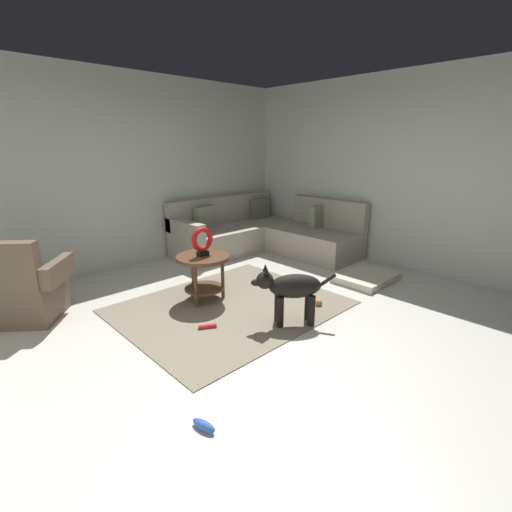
# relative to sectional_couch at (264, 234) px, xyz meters

# --- Properties ---
(ground_plane) EXTENTS (6.00, 6.00, 0.10)m
(ground_plane) POSITION_rel_sectional_couch_xyz_m (-1.99, -2.01, -0.34)
(ground_plane) COLOR silver
(wall_back) EXTENTS (6.00, 0.12, 2.70)m
(wall_back) POSITION_rel_sectional_couch_xyz_m (-1.99, 0.93, 1.06)
(wall_back) COLOR silver
(wall_back) RESTS_ON ground_plane
(wall_right) EXTENTS (0.12, 6.00, 2.70)m
(wall_right) POSITION_rel_sectional_couch_xyz_m (0.95, -2.01, 1.06)
(wall_right) COLOR silver
(wall_right) RESTS_ON ground_plane
(area_rug) EXTENTS (2.30, 1.90, 0.01)m
(area_rug) POSITION_rel_sectional_couch_xyz_m (-1.84, -1.31, -0.29)
(area_rug) COLOR gray
(area_rug) RESTS_ON ground_plane
(sectional_couch) EXTENTS (2.20, 2.25, 0.88)m
(sectional_couch) POSITION_rel_sectional_couch_xyz_m (0.00, 0.00, 0.00)
(sectional_couch) COLOR #B2A899
(sectional_couch) RESTS_ON ground_plane
(armchair) EXTENTS (1.00, 0.97, 0.88)m
(armchair) POSITION_rel_sectional_couch_xyz_m (-3.55, -0.11, 0.03)
(armchair) COLOR brown
(armchair) RESTS_ON ground_plane
(side_table) EXTENTS (0.60, 0.60, 0.54)m
(side_table) POSITION_rel_sectional_couch_xyz_m (-1.94, -0.97, 0.12)
(side_table) COLOR brown
(side_table) RESTS_ON ground_plane
(torus_sculpture) EXTENTS (0.28, 0.08, 0.33)m
(torus_sculpture) POSITION_rel_sectional_couch_xyz_m (-1.94, -0.97, 0.42)
(torus_sculpture) COLOR black
(torus_sculpture) RESTS_ON side_table
(dog_bed_mat) EXTENTS (0.80, 0.60, 0.09)m
(dog_bed_mat) POSITION_rel_sectional_couch_xyz_m (-0.01, -1.93, -0.25)
(dog_bed_mat) COLOR beige
(dog_bed_mat) RESTS_ON ground_plane
(dog) EXTENTS (0.70, 0.56, 0.63)m
(dog) POSITION_rel_sectional_couch_xyz_m (-1.67, -2.04, 0.09)
(dog) COLOR black
(dog) RESTS_ON ground_plane
(dog_toy_ball) EXTENTS (0.08, 0.08, 0.08)m
(dog_toy_ball) POSITION_rel_sectional_couch_xyz_m (-1.12, -1.99, -0.25)
(dog_toy_ball) COLOR orange
(dog_toy_ball) RESTS_ON ground_plane
(dog_toy_rope) EXTENTS (0.18, 0.13, 0.05)m
(dog_toy_rope) POSITION_rel_sectional_couch_xyz_m (-2.33, -1.55, -0.27)
(dog_toy_rope) COLOR red
(dog_toy_rope) RESTS_ON ground_plane
(dog_toy_bone) EXTENTS (0.10, 0.19, 0.06)m
(dog_toy_bone) POSITION_rel_sectional_couch_xyz_m (-3.14, -2.60, -0.26)
(dog_toy_bone) COLOR blue
(dog_toy_bone) RESTS_ON ground_plane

